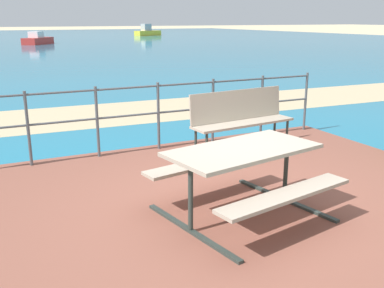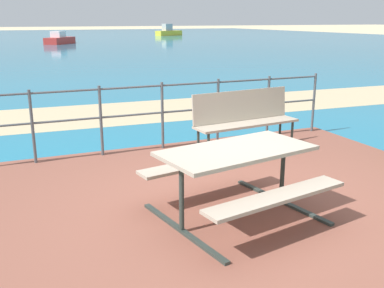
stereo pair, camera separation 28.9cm
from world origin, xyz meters
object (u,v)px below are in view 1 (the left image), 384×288
park_bench (240,115)px  picnic_table (243,164)px  boat_near (148,32)px  boat_mid (38,40)px

park_bench → picnic_table: bearing=-127.2°
boat_near → boat_mid: boat_near is taller
park_bench → boat_mid: (1.22, 34.00, -0.26)m
boat_near → boat_mid: 20.59m
park_bench → boat_mid: 34.02m
picnic_table → boat_near: bearing=60.2°
picnic_table → boat_near: 53.17m
park_bench → boat_mid: size_ratio=0.49×
picnic_table → park_bench: bearing=48.2°
picnic_table → boat_near: boat_near is taller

